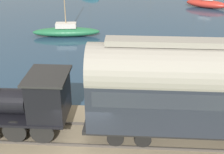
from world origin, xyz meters
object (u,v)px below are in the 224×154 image
Objects in this scene: steam_locomotive at (26,100)px; rowboat_far_out at (160,60)px; sailboat_green at (66,31)px; rowboat_mid_harbor at (217,64)px; sailboat_red at (207,3)px; passenger_coach at (196,87)px.

rowboat_far_out is at bearing -34.54° from steam_locomotive.
sailboat_green reaches higher than rowboat_mid_harbor.
sailboat_red is (28.84, -14.32, -1.68)m from steam_locomotive.
rowboat_mid_harbor is at bearing -65.14° from rowboat_far_out.
passenger_coach is 4.02× the size of rowboat_mid_harbor.
steam_locomotive is 2.01× the size of rowboat_far_out.
passenger_coach is 10.69m from rowboat_mid_harbor.
rowboat_far_out is (-6.04, -8.45, -0.25)m from sailboat_green.
sailboat_green is at bearing 29.08° from passenger_coach.
rowboat_mid_harbor is (-19.21, 3.20, -0.34)m from sailboat_red.
steam_locomotive is at bearing 179.16° from sailboat_green.
rowboat_mid_harbor is at bearing -123.56° from sailboat_green.
sailboat_green is (-12.64, 15.78, -0.09)m from sailboat_red.
sailboat_red is 19.47m from rowboat_mid_harbor.
sailboat_red is (28.84, -6.77, -2.62)m from passenger_coach.
steam_locomotive reaches higher than rowboat_mid_harbor.
sailboat_green reaches higher than rowboat_far_out.
sailboat_red reaches higher than steam_locomotive.
sailboat_green is at bearing 93.04° from rowboat_mid_harbor.
steam_locomotive is at bearing 90.00° from passenger_coach.
passenger_coach is 29.74m from sailboat_red.
sailboat_red is at bearing -26.41° from steam_locomotive.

